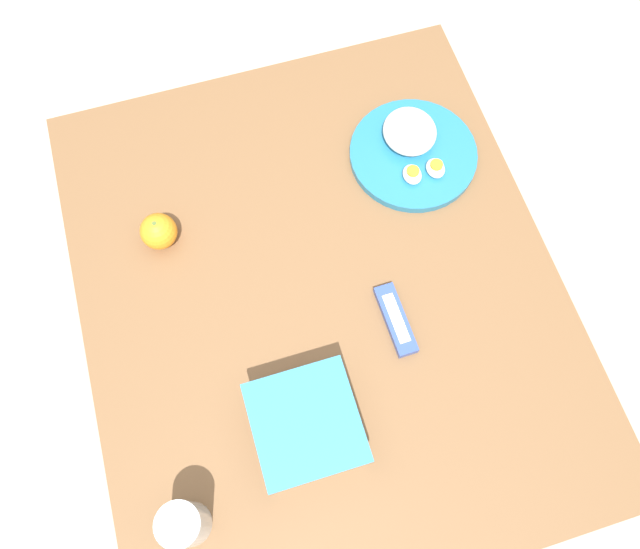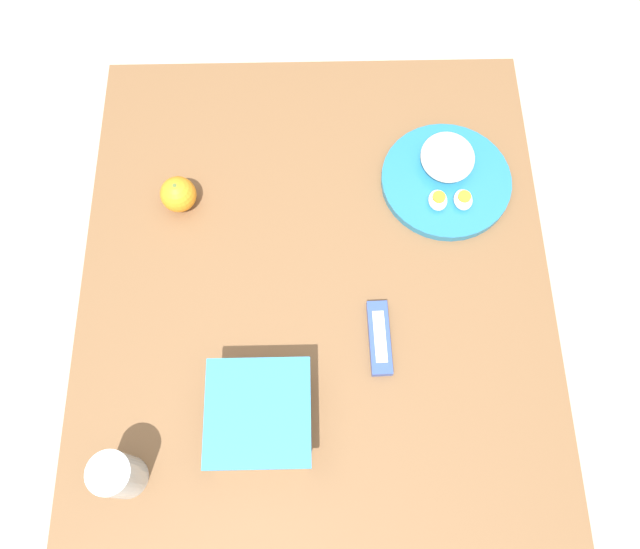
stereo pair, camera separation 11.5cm
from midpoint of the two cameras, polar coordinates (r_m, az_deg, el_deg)
ground_plane at (r=1.89m, az=1.63°, el=-9.40°), size 10.00×10.00×0.00m
table at (r=1.25m, az=2.42°, el=-3.10°), size 1.06×0.89×0.75m
food_container at (r=1.07m, az=-2.19°, el=-13.25°), size 0.18×0.17×0.09m
orange_fruit at (r=1.23m, az=-10.07°, el=6.92°), size 0.07×0.07×0.07m
rice_plate at (r=1.29m, az=14.20°, el=8.60°), size 0.26×0.26×0.07m
candy_bar at (r=1.14m, az=8.52°, el=-6.13°), size 0.14×0.04×0.02m
drinking_glass at (r=1.08m, az=-14.80°, el=-17.73°), size 0.07×0.07×0.11m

